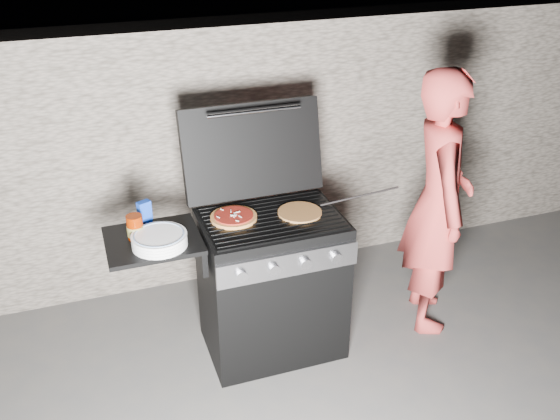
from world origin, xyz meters
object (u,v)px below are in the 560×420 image
object	(u,v)px
person	(438,203)
pizza_topped	(234,216)
sauce_jar	(135,227)
gas_grill	(232,292)

from	to	relation	value
person	pizza_topped	bearing A→B (deg)	105.23
sauce_jar	pizza_topped	bearing A→B (deg)	2.21
person	gas_grill	bearing A→B (deg)	107.77
gas_grill	pizza_topped	distance (m)	0.48
gas_grill	pizza_topped	bearing A→B (deg)	51.52
pizza_topped	sauce_jar	bearing A→B (deg)	-177.79
pizza_topped	sauce_jar	size ratio (longest dim) A/B	1.95
pizza_topped	sauce_jar	world-z (taller)	sauce_jar
gas_grill	pizza_topped	world-z (taller)	pizza_topped
sauce_jar	person	world-z (taller)	person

